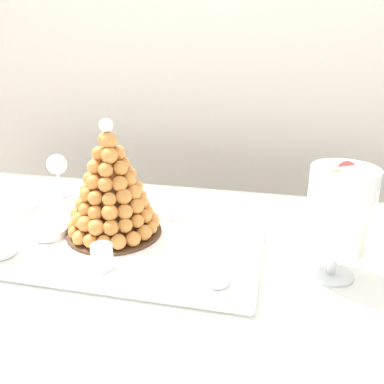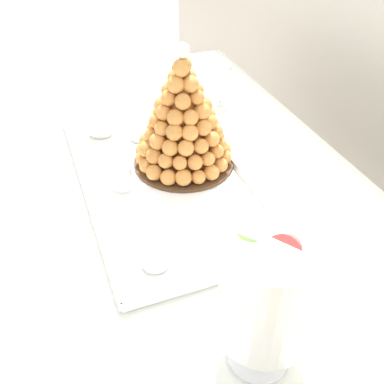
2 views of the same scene
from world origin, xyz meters
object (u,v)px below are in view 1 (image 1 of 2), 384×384
object	(u,v)px
serving_tray	(119,248)
dessert_cup_left	(0,244)
macaron_goblet	(340,209)
wine_glass	(57,166)
dessert_cup_centre	(217,273)
creme_brulee_ramekin	(50,231)
dessert_cup_mid_left	(102,258)
croquembouche	(111,191)

from	to	relation	value
serving_tray	dessert_cup_left	distance (m)	0.27
macaron_goblet	dessert_cup_left	bearing A→B (deg)	-173.05
dessert_cup_left	wine_glass	world-z (taller)	wine_glass
dessert_cup_left	wine_glass	xyz separation A→B (m)	(-0.07, 0.38, 0.07)
dessert_cup_left	dessert_cup_centre	xyz separation A→B (m)	(0.51, -0.00, -0.00)
wine_glass	macaron_goblet	bearing A→B (deg)	-19.61
creme_brulee_ramekin	dessert_cup_mid_left	bearing A→B (deg)	-30.39
dessert_cup_centre	creme_brulee_ramekin	distance (m)	0.47
creme_brulee_ramekin	wine_glass	world-z (taller)	wine_glass
serving_tray	creme_brulee_ramekin	distance (m)	0.20
dessert_cup_mid_left	wine_glass	world-z (taller)	wine_glass
dessert_cup_mid_left	creme_brulee_ramekin	xyz separation A→B (m)	(-0.20, 0.12, -0.02)
dessert_cup_left	wine_glass	size ratio (longest dim) A/B	0.45
serving_tray	creme_brulee_ramekin	bearing A→B (deg)	173.99
dessert_cup_mid_left	dessert_cup_centre	bearing A→B (deg)	0.46
serving_tray	wine_glass	size ratio (longest dim) A/B	4.85
serving_tray	creme_brulee_ramekin	size ratio (longest dim) A/B	7.58
croquembouche	serving_tray	bearing A→B (deg)	-59.87
dessert_cup_left	creme_brulee_ramekin	distance (m)	0.13
creme_brulee_ramekin	dessert_cup_left	bearing A→B (deg)	-117.18
dessert_cup_left	macaron_goblet	size ratio (longest dim) A/B	0.24
dessert_cup_mid_left	dessert_cup_centre	world-z (taller)	dessert_cup_mid_left
croquembouche	dessert_cup_left	size ratio (longest dim) A/B	4.77
serving_tray	croquembouche	bearing A→B (deg)	120.13
croquembouche	dessert_cup_left	xyz separation A→B (m)	(-0.22, -0.16, -0.09)
dessert_cup_left	serving_tray	bearing A→B (deg)	19.83
wine_glass	serving_tray	bearing A→B (deg)	-41.94
serving_tray	croquembouche	world-z (taller)	croquembouche
croquembouche	macaron_goblet	size ratio (longest dim) A/B	1.13
creme_brulee_ramekin	macaron_goblet	world-z (taller)	macaron_goblet
serving_tray	dessert_cup_left	size ratio (longest dim) A/B	10.89
croquembouche	wine_glass	distance (m)	0.36
dessert_cup_centre	wine_glass	distance (m)	0.70
dessert_cup_mid_left	macaron_goblet	bearing A→B (deg)	11.11
dessert_cup_centre	macaron_goblet	xyz separation A→B (m)	(0.24, 0.09, 0.13)
creme_brulee_ramekin	wine_glass	distance (m)	0.31
serving_tray	wine_glass	world-z (taller)	wine_glass
croquembouche	dessert_cup_left	world-z (taller)	croquembouche
dessert_cup_mid_left	dessert_cup_centre	xyz separation A→B (m)	(0.25, 0.00, -0.00)
dessert_cup_left	creme_brulee_ramekin	world-z (taller)	dessert_cup_left
dessert_cup_centre	macaron_goblet	distance (m)	0.28
serving_tray	dessert_cup_centre	xyz separation A→B (m)	(0.26, -0.10, 0.03)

